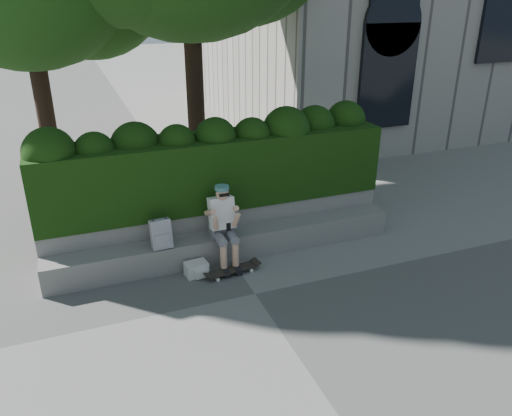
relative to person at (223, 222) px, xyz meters
name	(u,v)px	position (x,y,z in m)	size (l,w,h in m)	color
ground	(255,294)	(0.15, -1.07, -0.75)	(80.00, 80.00, 0.00)	slate
bench_ledge	(229,245)	(0.15, 0.18, -0.53)	(6.00, 0.45, 0.45)	gray
planter_wall	(220,226)	(0.15, 0.66, -0.38)	(6.00, 0.50, 0.75)	gray
hedge	(215,170)	(0.15, 0.88, 0.60)	(6.00, 1.00, 1.20)	black
person	(223,222)	(0.00, 0.00, 0.00)	(0.40, 0.76, 1.38)	slate
skateboard	(232,270)	(0.01, -0.39, -0.68)	(0.88, 0.33, 0.09)	black
backpack_plaid	(161,234)	(-1.00, 0.08, -0.07)	(0.32, 0.17, 0.47)	silver
backpack_ground	(196,269)	(-0.54, -0.22, -0.64)	(0.35, 0.25, 0.23)	silver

